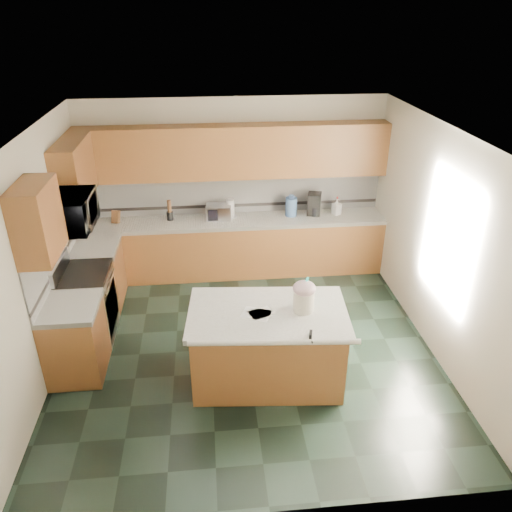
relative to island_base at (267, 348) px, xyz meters
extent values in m
plane|color=black|center=(-0.18, 0.58, -0.43)|extent=(4.60, 4.60, 0.00)
plane|color=white|center=(-0.18, 0.58, 2.27)|extent=(4.60, 4.60, 0.00)
cube|color=beige|center=(-0.18, 2.90, 0.92)|extent=(4.60, 0.04, 2.70)
cube|color=beige|center=(-0.18, -1.74, 0.92)|extent=(4.60, 0.04, 2.70)
cube|color=beige|center=(-2.50, 0.58, 0.92)|extent=(0.04, 4.60, 2.70)
cube|color=beige|center=(2.14, 0.58, 0.92)|extent=(0.04, 4.60, 2.70)
cube|color=#522D17|center=(-0.18, 2.58, 0.00)|extent=(4.60, 0.60, 0.86)
cube|color=white|center=(-0.18, 2.58, 0.46)|extent=(4.60, 0.64, 0.06)
cube|color=#522D17|center=(-0.18, 2.72, 1.51)|extent=(4.60, 0.33, 0.78)
cube|color=silver|center=(-0.18, 2.87, 0.81)|extent=(4.60, 0.02, 0.63)
cube|color=black|center=(-0.18, 2.86, 0.61)|extent=(4.60, 0.01, 0.05)
cube|color=#522D17|center=(-2.18, 1.87, 0.00)|extent=(0.60, 0.82, 0.86)
cube|color=white|center=(-2.18, 1.87, 0.46)|extent=(0.64, 0.82, 0.06)
cube|color=#522D17|center=(-2.18, 0.34, 0.00)|extent=(0.60, 0.72, 0.86)
cube|color=white|center=(-2.18, 0.34, 0.46)|extent=(0.64, 0.72, 0.06)
cube|color=silver|center=(-2.47, 1.13, 0.81)|extent=(0.02, 2.30, 0.63)
cube|color=black|center=(-2.47, 1.13, 0.61)|extent=(0.01, 2.30, 0.05)
cube|color=#522D17|center=(-2.32, 2.01, 1.51)|extent=(0.33, 1.09, 0.78)
cube|color=#522D17|center=(-2.32, 0.34, 1.51)|extent=(0.33, 0.72, 0.78)
cube|color=#B7B7BC|center=(-2.18, 1.08, 0.01)|extent=(0.60, 0.76, 0.88)
cube|color=black|center=(-1.89, 1.08, -0.03)|extent=(0.02, 0.68, 0.55)
cube|color=black|center=(-2.18, 1.08, 0.47)|extent=(0.62, 0.78, 0.04)
cylinder|color=#B7B7BC|center=(-1.86, 1.08, 0.35)|extent=(0.02, 0.66, 0.02)
cube|color=#B7B7BC|center=(-2.44, 1.08, 0.59)|extent=(0.06, 0.76, 0.18)
imported|color=#B7B7BC|center=(-2.18, 1.08, 1.30)|extent=(0.50, 0.73, 0.41)
cube|color=#522D17|center=(0.00, 0.00, 0.00)|extent=(1.71, 1.07, 0.86)
cube|color=white|center=(0.00, 0.00, 0.46)|extent=(1.81, 1.18, 0.06)
cylinder|color=white|center=(0.00, -0.52, 0.46)|extent=(1.73, 0.21, 0.06)
cylinder|color=white|center=(0.39, -0.01, 0.61)|extent=(0.27, 0.27, 0.24)
ellipsoid|color=#CDA3AD|center=(0.39, -0.01, 0.76)|extent=(0.25, 0.25, 0.15)
cylinder|color=tan|center=(0.39, -0.01, 0.82)|extent=(0.08, 0.03, 0.03)
sphere|color=tan|center=(0.35, -0.01, 0.82)|extent=(0.04, 0.04, 0.04)
sphere|color=tan|center=(0.43, -0.01, 0.82)|extent=(0.04, 0.04, 0.04)
imported|color=#1EABA0|center=(0.43, 0.06, 0.67)|extent=(0.18, 0.18, 0.35)
cube|color=white|center=(-0.08, -0.03, 0.49)|extent=(0.30, 0.27, 0.00)
cube|color=white|center=(-0.13, -0.04, 0.49)|extent=(0.37, 0.33, 0.00)
cube|color=black|center=(0.37, -0.50, 0.50)|extent=(0.05, 0.10, 0.09)
cylinder|color=black|center=(0.37, -0.55, 0.48)|extent=(0.02, 0.07, 0.02)
cube|color=#472814|center=(-1.99, 2.63, 0.59)|extent=(0.15, 0.17, 0.21)
cylinder|color=black|center=(-1.18, 2.66, 0.55)|extent=(0.10, 0.10, 0.13)
cylinder|color=#472814|center=(-1.18, 2.66, 0.71)|extent=(0.06, 0.06, 0.19)
cube|color=#B7B7BC|center=(-0.44, 2.63, 0.60)|extent=(0.40, 0.29, 0.22)
cube|color=black|center=(-0.44, 2.51, 0.60)|extent=(0.34, 0.01, 0.18)
cylinder|color=white|center=(-0.25, 2.68, 0.63)|extent=(0.13, 0.13, 0.28)
cylinder|color=#B7B7BC|center=(-0.25, 2.68, 0.50)|extent=(0.19, 0.19, 0.01)
cylinder|color=#4A71A8|center=(0.69, 2.64, 0.64)|extent=(0.18, 0.18, 0.29)
cylinder|color=#4A71A8|center=(0.69, 2.64, 0.80)|extent=(0.08, 0.08, 0.04)
cube|color=black|center=(1.06, 2.66, 0.66)|extent=(0.26, 0.27, 0.35)
cylinder|color=black|center=(1.06, 2.61, 0.56)|extent=(0.14, 0.14, 0.14)
imported|color=white|center=(1.41, 2.63, 0.62)|extent=(0.16, 0.16, 0.26)
cylinder|color=red|center=(1.41, 2.63, 0.76)|extent=(0.02, 0.02, 0.03)
cube|color=white|center=(2.11, 0.38, 1.07)|extent=(0.02, 1.40, 1.10)
camera|label=1|loc=(-0.59, -4.50, 3.50)|focal=35.00mm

